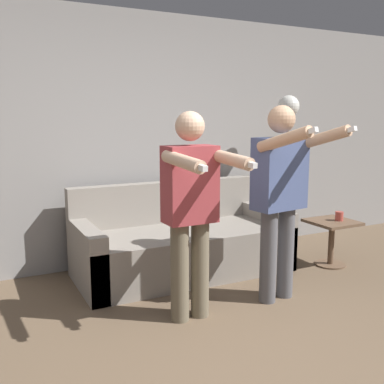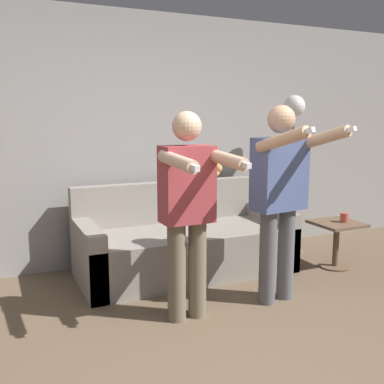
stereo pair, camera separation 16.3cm
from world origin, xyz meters
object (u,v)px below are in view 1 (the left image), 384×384
Objects in this scene: couch at (182,245)px; person_right at (281,189)px; side_table at (332,233)px; cup at (339,216)px; person_left at (191,204)px; floor_lamp at (288,130)px; cat at (205,172)px.

person_right is (0.43, -0.99, 0.67)m from couch.
person_right is at bearing -66.44° from couch.
side_table is 0.19m from cup.
person_left is (-0.39, -0.99, 0.62)m from couch.
floor_lamp is 1.24m from side_table.
cat is at bearing 38.21° from couch.
cup is at bearing -21.80° from side_table.
person_right is at bearing -130.18° from floor_lamp.
person_right is 4.04× the size of cat.
cup is at bearing 12.17° from person_left.
couch is 1.66m from cup.
couch is 1.28× the size of person_right.
couch is 0.87m from cat.
person_left is at bearing -166.89° from cup.
person_right is 0.92× the size of floor_lamp.
cup is at bearing -74.75° from floor_lamp.
person_right is 1.31m from side_table.
person_right is at bearing -158.11° from cup.
floor_lamp is 3.71× the size of side_table.
floor_lamp reaches higher than couch.
person_right is (0.82, 0.00, 0.05)m from person_left.
cat is 0.23× the size of floor_lamp.
couch is 1.32× the size of person_left.
floor_lamp reaches higher than cup.
cat is 1.48m from cup.
floor_lamp is at bearing 100.23° from side_table.
couch is at bearing -174.90° from floor_lamp.
person_left is 2.02m from side_table.
floor_lamp is at bearing 105.25° from cup.
person_left is 0.89× the size of floor_lamp.
cat is 1.06m from floor_lamp.
person_left is at bearing -111.70° from couch.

